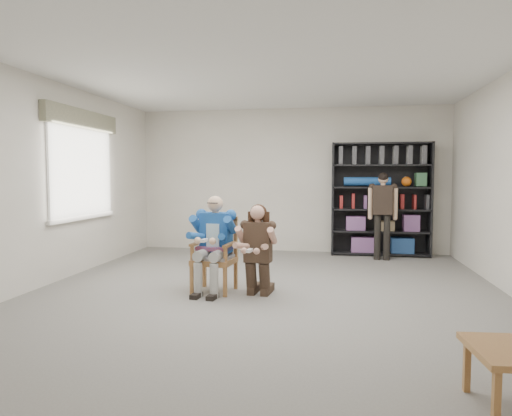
% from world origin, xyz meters
% --- Properties ---
extents(room_shell, '(6.00, 7.00, 2.80)m').
position_xyz_m(room_shell, '(0.00, 0.00, 1.40)').
color(room_shell, white).
rests_on(room_shell, ground).
extents(floor, '(6.00, 7.00, 0.01)m').
position_xyz_m(floor, '(0.00, 0.00, 0.00)').
color(floor, slate).
rests_on(floor, ground).
extents(window_left, '(0.16, 2.00, 1.75)m').
position_xyz_m(window_left, '(-2.95, 1.00, 1.63)').
color(window_left, white).
rests_on(window_left, room_shell).
extents(armchair, '(0.61, 0.59, 0.96)m').
position_xyz_m(armchair, '(-0.66, 0.14, 0.48)').
color(armchair, brown).
rests_on(armchair, floor).
extents(seated_man, '(0.61, 0.80, 1.24)m').
position_xyz_m(seated_man, '(-0.66, 0.14, 0.62)').
color(seated_man, '#16478F').
rests_on(seated_man, floor).
extents(kneeling_woman, '(0.55, 0.81, 1.14)m').
position_xyz_m(kneeling_woman, '(-0.08, 0.02, 0.57)').
color(kneeling_woman, '#34261C').
rests_on(kneeling_woman, floor).
extents(bookshelf, '(1.80, 0.38, 2.10)m').
position_xyz_m(bookshelf, '(1.70, 3.28, 1.05)').
color(bookshelf, black).
rests_on(bookshelf, floor).
extents(standing_man, '(0.51, 0.32, 1.55)m').
position_xyz_m(standing_man, '(1.69, 2.79, 0.78)').
color(standing_man, black).
rests_on(standing_man, floor).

